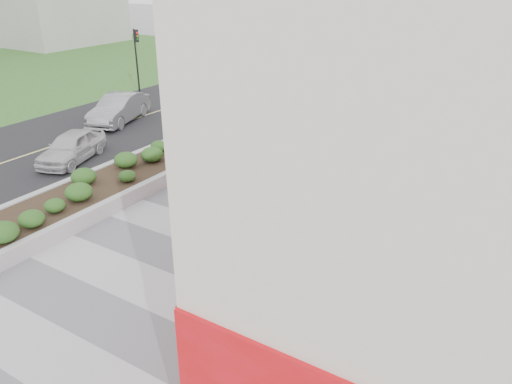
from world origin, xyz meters
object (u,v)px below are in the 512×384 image
Objects in this scene: car_white at (72,147)px; car_silver at (119,109)px; traffic_signal_far at (136,51)px; skateboarder at (206,221)px; traffic_signal_near at (257,63)px; planter at (162,159)px.

car_silver reaches higher than car_white.
car_white is (6.92, -11.43, -2.09)m from traffic_signal_far.
car_silver reaches higher than skateboarder.
car_silver is (4.19, -5.94, -1.99)m from traffic_signal_far.
traffic_signal_near reaches higher than skateboarder.
traffic_signal_far is at bearing 120.76° from skateboarder.
traffic_signal_near is 0.90× the size of car_silver.
car_white is at bearing -58.80° from traffic_signal_far.
traffic_signal_near is 16.19m from skateboarder.
traffic_signal_near reaches higher than planter.
car_silver is at bearing 127.88° from skateboarder.
traffic_signal_near is at bearing 33.92° from car_silver.
skateboarder is at bearing -51.60° from car_silver.
planter is 4.26m from car_white.
skateboarder is at bearing -33.27° from car_white.
planter is 4.29× the size of traffic_signal_far.
planter is at bearing -49.29° from car_silver.
car_silver is at bearing 148.93° from planter.
skateboarder reaches higher than planter.
car_white is at bearing -100.83° from traffic_signal_near.
traffic_signal_near is 1.07× the size of car_white.
car_white is (-2.28, -11.93, -2.09)m from traffic_signal_near.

